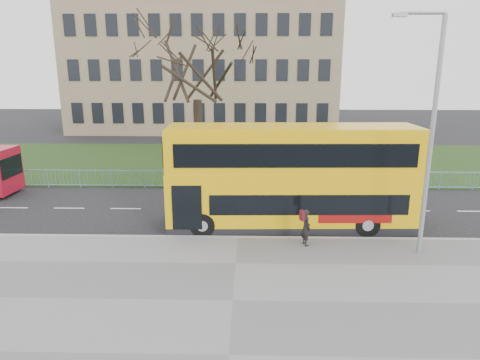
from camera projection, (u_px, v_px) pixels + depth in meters
name	position (u px, v px, depth m)	size (l,w,h in m)	color
ground	(239.00, 227.00, 19.84)	(120.00, 120.00, 0.00)	black
pavement	(233.00, 302.00, 13.30)	(80.00, 10.50, 0.12)	slate
kerb	(238.00, 238.00, 18.32)	(80.00, 0.20, 0.14)	gray
grass_verge	(244.00, 161.00, 33.67)	(80.00, 15.40, 0.08)	#1F3714
guard_railing	(242.00, 180.00, 26.09)	(40.00, 0.12, 1.10)	#6FA2C5
bare_tree	(197.00, 85.00, 28.06)	(8.42, 8.42, 12.03)	black
civic_building	(206.00, 70.00, 52.07)	(30.00, 15.00, 14.00)	#847254
yellow_bus	(291.00, 175.00, 19.17)	(11.12, 2.96, 4.63)	#F4B80A
pedestrian	(306.00, 227.00, 17.30)	(0.55, 0.36, 1.52)	black
street_lamp	(429.00, 129.00, 15.57)	(1.88, 0.21, 8.88)	gray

